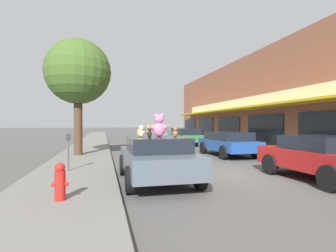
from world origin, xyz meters
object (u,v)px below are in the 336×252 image
object	(u,v)px
parked_car_far_left	(323,156)
parked_car_far_right	(185,136)
plush_art_car	(157,157)
street_tree	(78,72)
teddy_bear_yellow	(139,133)
teddy_bear_cream	(141,132)
fire_hydrant	(60,181)
teddy_bear_teal	(159,133)
teddy_bear_giant	(159,126)
parking_meter	(68,147)
teddy_bear_brown	(175,132)
teddy_bear_orange	(149,131)
parked_car_far_center	(228,142)
teddy_bear_black	(149,133)

from	to	relation	value
parked_car_far_left	parked_car_far_right	bearing A→B (deg)	90.00
plush_art_car	street_tree	world-z (taller)	street_tree
teddy_bear_yellow	teddy_bear_cream	xyz separation A→B (m)	(0.04, -0.30, 0.06)
plush_art_car	fire_hydrant	bearing A→B (deg)	-140.62
parked_car_far_right	street_tree	size ratio (longest dim) A/B	0.72
teddy_bear_teal	teddy_bear_giant	bearing A→B (deg)	107.84
fire_hydrant	parking_meter	distance (m)	3.72
parked_car_far_left	parking_meter	bearing A→B (deg)	160.71
teddy_bear_cream	plush_art_car	bearing A→B (deg)	-125.18
teddy_bear_brown	teddy_bear_cream	bearing A→B (deg)	-30.96
teddy_bear_orange	teddy_bear_cream	distance (m)	0.97
parked_car_far_right	teddy_bear_brown	bearing A→B (deg)	-108.88
teddy_bear_cream	fire_hydrant	bearing A→B (deg)	110.56
teddy_bear_giant	parked_car_far_left	world-z (taller)	teddy_bear_giant
parked_car_far_left	teddy_bear_brown	bearing A→B (deg)	167.86
plush_art_car	teddy_bear_yellow	xyz separation A→B (m)	(-0.50, 0.38, 0.73)
teddy_bear_teal	teddy_bear_yellow	bearing A→B (deg)	56.22
teddy_bear_yellow	parking_meter	distance (m)	2.65
parked_car_far_center	street_tree	world-z (taller)	street_tree
parked_car_far_left	teddy_bear_black	bearing A→B (deg)	168.88
parked_car_far_right	fire_hydrant	xyz separation A→B (m)	(-7.55, -15.15, -0.24)
teddy_bear_orange	teddy_bear_cream	size ratio (longest dim) A/B	1.03
teddy_bear_orange	teddy_bear_giant	bearing A→B (deg)	163.15
teddy_bear_giant	teddy_bear_black	size ratio (longest dim) A/B	2.56
teddy_bear_teal	parked_car_far_center	bearing A→B (deg)	-106.55
teddy_bear_giant	parked_car_far_center	bearing A→B (deg)	-130.61
plush_art_car	teddy_bear_cream	xyz separation A→B (m)	(-0.46, 0.08, 0.78)
plush_art_car	teddy_bear_giant	xyz separation A→B (m)	(0.11, 0.18, 0.96)
street_tree	parked_car_far_left	bearing A→B (deg)	-43.37
parked_car_far_right	teddy_bear_cream	bearing A→B (deg)	-112.99
teddy_bear_black	parked_car_far_center	world-z (taller)	teddy_bear_black
teddy_bear_orange	parked_car_far_left	size ratio (longest dim) A/B	0.09
teddy_bear_cream	parking_meter	world-z (taller)	teddy_bear_cream
teddy_bear_orange	teddy_bear_cream	xyz separation A→B (m)	(-0.39, -0.89, -0.01)
teddy_bear_giant	parked_car_far_right	world-z (taller)	teddy_bear_giant
teddy_bear_cream	parked_car_far_right	world-z (taller)	teddy_bear_cream
teddy_bear_teal	plush_art_car	bearing A→B (deg)	102.49
teddy_bear_teal	teddy_bear_cream	bearing A→B (deg)	73.72
teddy_bear_giant	teddy_bear_brown	world-z (taller)	teddy_bear_giant
plush_art_car	teddy_bear_orange	bearing A→B (deg)	94.46
teddy_bear_giant	parking_meter	distance (m)	3.32
street_tree	teddy_bear_giant	bearing A→B (deg)	-64.58
teddy_bear_cream	parked_car_far_left	bearing A→B (deg)	-127.18
parked_car_far_left	teddy_bear_orange	bearing A→B (deg)	158.48
parked_car_far_left	fire_hydrant	size ratio (longest dim) A/B	5.06
teddy_bear_brown	teddy_bear_orange	bearing A→B (deg)	-80.58
teddy_bear_black	parked_car_far_left	xyz separation A→B (m)	(5.31, -1.04, -0.74)
parked_car_far_left	fire_hydrant	world-z (taller)	parked_car_far_left
teddy_bear_teal	street_tree	size ratio (longest dim) A/B	0.04
teddy_bear_black	parked_car_far_left	size ratio (longest dim) A/B	0.07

